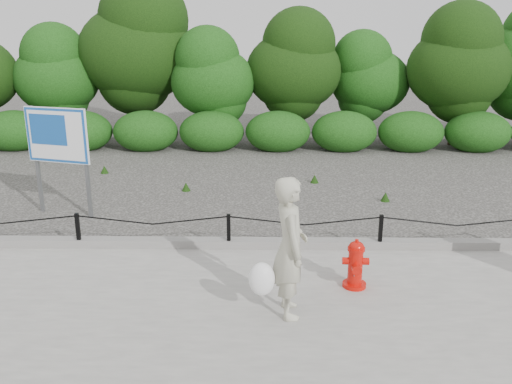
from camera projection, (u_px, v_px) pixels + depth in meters
The scene contains 8 objects.
ground at pixel (229, 253), 9.04m from camera, with size 90.00×90.00×0.00m, color #2D2B28.
sidewalk at pixel (220, 311), 7.12m from camera, with size 14.00×4.00×0.08m, color gray.
curb at pixel (229, 243), 9.05m from camera, with size 14.00×0.22×0.14m, color slate.
chain_barrier at pixel (229, 227), 8.91m from camera, with size 10.06×0.06×0.60m.
treeline at pixel (257, 62), 16.88m from camera, with size 20.37×3.77×5.03m.
fire_hydrant at pixel (355, 265), 7.59m from camera, with size 0.38×0.38×0.72m.
pedestrian at pixel (288, 249), 6.73m from camera, with size 0.77×0.71×1.82m.
advertising_sign at pixel (57, 140), 10.42m from camera, with size 1.30×0.44×2.15m.
Camera 1 is at (0.57, -8.33, 3.65)m, focal length 38.00 mm.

